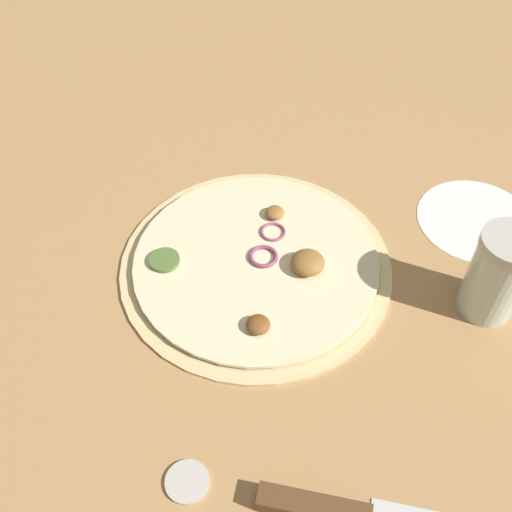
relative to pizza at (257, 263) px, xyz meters
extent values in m
plane|color=tan|center=(0.00, 0.00, -0.01)|extent=(3.00, 3.00, 0.00)
cylinder|color=beige|center=(0.00, 0.00, 0.00)|extent=(0.31, 0.31, 0.01)
cylinder|color=beige|center=(0.00, 0.00, 0.00)|extent=(0.28, 0.28, 0.00)
ellipsoid|color=brown|center=(-0.08, -0.04, 0.01)|extent=(0.03, 0.03, 0.01)
ellipsoid|color=#996633|center=(0.01, -0.06, 0.01)|extent=(0.04, 0.04, 0.02)
torus|color=#A34C70|center=(0.05, 0.00, 0.01)|extent=(0.03, 0.03, 0.00)
torus|color=#934266|center=(0.01, -0.01, 0.01)|extent=(0.03, 0.03, 0.00)
cylinder|color=#567538|center=(-0.05, 0.09, 0.01)|extent=(0.03, 0.03, 0.01)
ellipsoid|color=#996633|center=(0.07, 0.01, 0.01)|extent=(0.02, 0.02, 0.01)
cube|color=brown|center=(-0.22, -0.16, 0.00)|extent=(0.04, 0.10, 0.02)
cylinder|color=silver|center=(0.06, -0.25, 0.04)|extent=(0.06, 0.06, 0.09)
cylinder|color=beige|center=(-0.25, -0.05, 0.00)|extent=(0.04, 0.04, 0.01)
cylinder|color=white|center=(0.19, -0.21, -0.01)|extent=(0.14, 0.14, 0.00)
camera|label=1|loc=(-0.40, -0.19, 0.52)|focal=42.00mm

